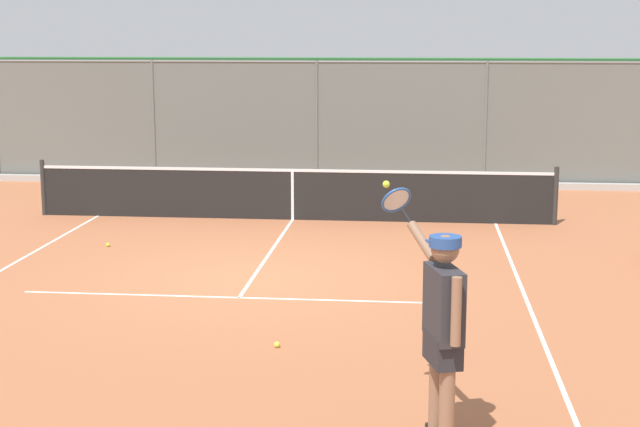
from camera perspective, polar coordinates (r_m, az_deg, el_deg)
ground_plane at (r=13.70m, az=-4.04°, el=-3.86°), size 60.00×60.00×0.00m
court_line_markings at (r=12.50m, az=-5.03°, el=-5.29°), size 7.58×9.96×0.01m
fence_backdrop at (r=22.67m, az=-0.02°, el=5.57°), size 18.32×1.37×2.89m
tennis_net at (r=17.89m, az=-1.65°, el=1.19°), size 9.74×0.09×1.07m
tennis_player at (r=8.03m, az=7.29°, el=-6.37°), size 0.77×1.35×2.11m
tennis_ball_mid_court at (r=10.72m, az=-2.58°, el=-7.80°), size 0.07×0.07×0.07m
tennis_ball_near_baseline at (r=16.05m, az=-12.51°, el=-1.83°), size 0.07×0.07×0.07m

